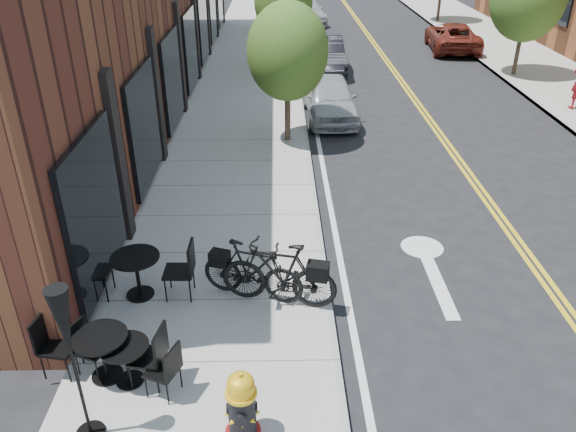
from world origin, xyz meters
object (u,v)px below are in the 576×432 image
object	(u,v)px
bistro_set_c	(137,270)
parked_car_b	(324,54)
bistro_set_b	(126,358)
parked_car_far	(452,37)
parked_car_a	(330,98)
patio_umbrella	(67,335)
bicycle_right	(252,271)
fire_hydrant	(242,407)
bistro_set_a	(102,350)
parked_car_c	(306,11)
bicycle_left	(279,273)

from	to	relation	value
bistro_set_c	parked_car_b	size ratio (longest dim) A/B	0.46
bistro_set_b	parked_car_far	distance (m)	23.55
parked_car_a	parked_car_far	xyz separation A→B (m)	(6.60, 9.56, -0.02)
bistro_set_b	parked_car_far	bearing A→B (deg)	86.61
patio_umbrella	bicycle_right	bearing A→B (deg)	55.14
bicycle_right	parked_car_far	world-z (taller)	parked_car_far
bistro_set_b	patio_umbrella	bearing A→B (deg)	-85.22
bistro_set_b	parked_car_a	bearing A→B (deg)	94.57
fire_hydrant	parked_car_far	size ratio (longest dim) A/B	0.23
bicycle_right	parked_car_b	xyz separation A→B (m)	(2.41, 15.52, 0.03)
bistro_set_a	bistro_set_b	xyz separation A→B (m)	(0.35, -0.10, -0.06)
fire_hydrant	parked_car_a	xyz separation A→B (m)	(2.17, 12.51, 0.04)
fire_hydrant	bistro_set_c	world-z (taller)	fire_hydrant
bistro_set_c	parked_car_c	size ratio (longest dim) A/B	0.42
parked_car_a	parked_car_far	size ratio (longest dim) A/B	0.85
bicycle_right	bicycle_left	bearing A→B (deg)	-92.15
bistro_set_a	bistro_set_c	world-z (taller)	bistro_set_c
parked_car_far	bistro_set_b	bearing A→B (deg)	69.55
bistro_set_c	parked_car_b	xyz separation A→B (m)	(4.37, 15.44, 0.05)
bicycle_right	patio_umbrella	size ratio (longest dim) A/B	0.79
parked_car_a	bicycle_left	bearing A→B (deg)	-101.38
parked_car_c	parked_car_a	bearing A→B (deg)	-98.04
parked_car_b	parked_car_c	xyz separation A→B (m)	(-0.24, 10.90, -0.02)
fire_hydrant	bistro_set_c	bearing A→B (deg)	119.15
patio_umbrella	parked_car_far	xyz separation A→B (m)	(10.72, 22.03, -1.12)
bistro_set_c	parked_car_c	bearing A→B (deg)	82.22
bicycle_right	parked_car_b	bearing A→B (deg)	10.08
bistro_set_a	parked_car_a	size ratio (longest dim) A/B	0.47
parked_car_b	parked_car_far	world-z (taller)	parked_car_b
fire_hydrant	bistro_set_b	distance (m)	1.91
bistro_set_a	parked_car_c	size ratio (longest dim) A/B	0.40
parked_car_b	parked_car_c	distance (m)	10.90
bistro_set_c	parked_car_far	size ratio (longest dim) A/B	0.42
parked_car_a	parked_car_c	distance (m)	16.80
fire_hydrant	parked_car_b	size ratio (longest dim) A/B	0.25
bistro_set_b	bistro_set_c	bearing A→B (deg)	120.68
bistro_set_a	parked_car_far	size ratio (longest dim) A/B	0.40
parked_car_c	bistro_set_c	bearing A→B (deg)	-106.86
bicycle_right	patio_umbrella	world-z (taller)	patio_umbrella
bicycle_left	parked_car_c	xyz separation A→B (m)	(1.72, 26.59, -0.04)
bistro_set_b	parked_car_far	world-z (taller)	parked_car_far
parked_car_c	bistro_set_b	bearing A→B (deg)	-105.69
bistro_set_b	parked_car_c	world-z (taller)	parked_car_c
bistro_set_b	parked_car_c	size ratio (longest dim) A/B	0.35
bicycle_left	patio_umbrella	size ratio (longest dim) A/B	0.86
bistro_set_c	parked_car_far	world-z (taller)	parked_car_far
patio_umbrella	parked_car_b	xyz separation A→B (m)	(4.39, 18.36, -1.07)
fire_hydrant	parked_car_b	xyz separation A→B (m)	(2.44, 18.41, 0.07)
parked_car_a	parked_car_b	xyz separation A→B (m)	(0.27, 5.90, 0.03)
fire_hydrant	bistro_set_c	size ratio (longest dim) A/B	0.55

